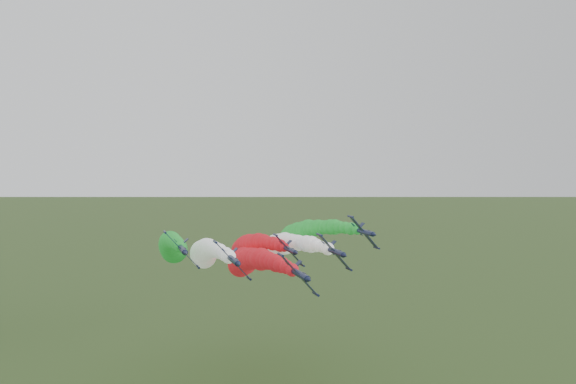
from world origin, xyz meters
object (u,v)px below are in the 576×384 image
Objects in this scene: jet_inner_left at (205,253)px; jet_trail at (249,247)px; jet_outer_left at (172,246)px; jet_outer_right at (300,234)px; jet_inner_right at (276,247)px; jet_lead at (247,261)px.

jet_trail is (15.86, 16.79, -1.55)m from jet_inner_left.
jet_inner_left is 1.00× the size of jet_trail.
jet_outer_left is (-7.61, 9.59, 0.74)m from jet_inner_left.
jet_outer_left is 37.68m from jet_outer_right.
jet_outer_right is at bearing 19.52° from jet_inner_left.
jet_outer_right is 15.93m from jet_trail.
jet_inner_right reaches higher than jet_inner_left.
jet_outer_left is (-27.07, 9.68, 0.23)m from jet_inner_right.
jet_lead is at bearing -133.64° from jet_inner_right.
jet_inner_left is 12.26m from jet_outer_left.
jet_inner_right is at bearing -134.55° from jet_outer_right.
jet_trail is at bearing 46.63° from jet_inner_left.
jet_inner_right is at bearing 46.36° from jet_lead.
jet_lead is 1.00× the size of jet_inner_left.
jet_lead is 31.25m from jet_outer_right.
jet_trail is (-3.59, 16.89, -2.05)m from jet_inner_right.
jet_outer_right is (21.63, 22.33, 3.21)m from jet_lead.
jet_lead is at bearing -104.69° from jet_trail.
jet_trail is at bearing 156.51° from jet_outer_right.
jet_inner_left reaches higher than jet_trail.
jet_outer_right reaches higher than jet_outer_left.
jet_inner_right is at bearing -0.27° from jet_inner_left.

